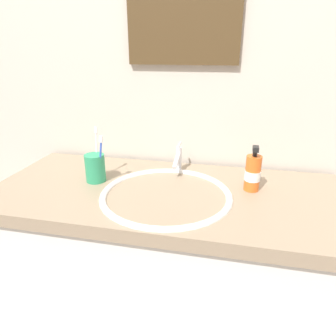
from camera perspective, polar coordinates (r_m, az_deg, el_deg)
The scene contains 8 objects.
tiled_wall_back at distance 1.30m, azimuth 2.97°, elevation 16.58°, with size 2.47×0.04×2.40m, color beige.
vanity_counter at distance 1.32m, azimuth -0.20°, elevation -20.69°, with size 1.27×0.56×0.84m.
sink_basin at distance 1.06m, azimuth -0.35°, elevation -7.09°, with size 0.46×0.46×0.12m.
faucet at distance 1.22m, azimuth 1.91°, elevation 1.76°, with size 0.02×0.14×0.11m.
toothbrush_cup at distance 1.17m, azimuth -13.63°, elevation 0.01°, with size 0.07×0.07×0.11m, color #2D9966.
toothbrush_blue at distance 1.12m, azimuth -12.68°, elevation 2.25°, with size 0.04×0.01×0.18m.
toothbrush_white at distance 1.18m, azimuth -13.39°, elevation 3.47°, with size 0.02×0.05×0.20m.
soap_dispenser at distance 1.10m, azimuth 15.76°, elevation -0.91°, with size 0.06×0.06×0.17m.
Camera 1 is at (0.21, -0.95, 1.31)m, focal length 32.16 mm.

